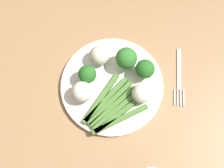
{
  "coord_description": "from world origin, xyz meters",
  "views": [
    {
      "loc": [
        -0.08,
        0.21,
        1.46
      ],
      "look_at": [
        -0.03,
        -0.01,
        0.77
      ],
      "focal_mm": 44.33,
      "sensor_mm": 36.0,
      "label": 1
    }
  ],
  "objects_px": {
    "cauliflower_edge": "(99,55)",
    "cauliflower_back": "(142,93)",
    "broccoli_right": "(126,58)",
    "broccoli_back_right": "(145,69)",
    "broccoli_left": "(87,74)",
    "asparagus_bundle": "(112,107)",
    "dining_table": "(102,99)",
    "fork": "(179,78)",
    "cauliflower_near_center": "(82,92)",
    "plate": "(112,85)"
  },
  "relations": [
    {
      "from": "asparagus_bundle",
      "to": "broccoli_back_right",
      "type": "xyz_separation_m",
      "value": [
        -0.06,
        -0.11,
        0.03
      ]
    },
    {
      "from": "dining_table",
      "to": "cauliflower_edge",
      "type": "height_order",
      "value": "cauliflower_edge"
    },
    {
      "from": "broccoli_left",
      "to": "cauliflower_edge",
      "type": "bearing_deg",
      "value": -104.09
    },
    {
      "from": "cauliflower_edge",
      "to": "broccoli_left",
      "type": "bearing_deg",
      "value": 75.91
    },
    {
      "from": "asparagus_bundle",
      "to": "cauliflower_edge",
      "type": "bearing_deg",
      "value": 62.54
    },
    {
      "from": "cauliflower_near_center",
      "to": "fork",
      "type": "bearing_deg",
      "value": -154.45
    },
    {
      "from": "broccoli_right",
      "to": "cauliflower_edge",
      "type": "relative_size",
      "value": 1.31
    },
    {
      "from": "cauliflower_edge",
      "to": "cauliflower_back",
      "type": "xyz_separation_m",
      "value": [
        -0.13,
        0.08,
        -0.0
      ]
    },
    {
      "from": "broccoli_left",
      "to": "broccoli_right",
      "type": "relative_size",
      "value": 0.84
    },
    {
      "from": "asparagus_bundle",
      "to": "cauliflower_back",
      "type": "relative_size",
      "value": 3.35
    },
    {
      "from": "broccoli_right",
      "to": "cauliflower_near_center",
      "type": "relative_size",
      "value": 1.26
    },
    {
      "from": "plate",
      "to": "cauliflower_back",
      "type": "bearing_deg",
      "value": 170.81
    },
    {
      "from": "cauliflower_back",
      "to": "fork",
      "type": "height_order",
      "value": "cauliflower_back"
    },
    {
      "from": "broccoli_right",
      "to": "broccoli_back_right",
      "type": "bearing_deg",
      "value": 163.33
    },
    {
      "from": "dining_table",
      "to": "cauliflower_edge",
      "type": "distance_m",
      "value": 0.17
    },
    {
      "from": "asparagus_bundle",
      "to": "broccoli_right",
      "type": "xyz_separation_m",
      "value": [
        -0.01,
        -0.13,
        0.03
      ]
    },
    {
      "from": "broccoli_left",
      "to": "broccoli_back_right",
      "type": "bearing_deg",
      "value": -160.96
    },
    {
      "from": "broccoli_right",
      "to": "fork",
      "type": "xyz_separation_m",
      "value": [
        -0.15,
        -0.0,
        -0.05
      ]
    },
    {
      "from": "dining_table",
      "to": "plate",
      "type": "relative_size",
      "value": 4.19
    },
    {
      "from": "cauliflower_near_center",
      "to": "cauliflower_back",
      "type": "relative_size",
      "value": 1.07
    },
    {
      "from": "broccoli_left",
      "to": "cauliflower_near_center",
      "type": "bearing_deg",
      "value": 88.15
    },
    {
      "from": "broccoli_back_right",
      "to": "cauliflower_back",
      "type": "bearing_deg",
      "value": 94.96
    },
    {
      "from": "broccoli_left",
      "to": "cauliflower_edge",
      "type": "distance_m",
      "value": 0.06
    },
    {
      "from": "asparagus_bundle",
      "to": "cauliflower_edge",
      "type": "height_order",
      "value": "cauliflower_edge"
    },
    {
      "from": "broccoli_left",
      "to": "cauliflower_back",
      "type": "relative_size",
      "value": 1.14
    },
    {
      "from": "broccoli_left",
      "to": "fork",
      "type": "distance_m",
      "value": 0.25
    },
    {
      "from": "asparagus_bundle",
      "to": "cauliflower_edge",
      "type": "relative_size",
      "value": 3.24
    },
    {
      "from": "broccoli_left",
      "to": "fork",
      "type": "height_order",
      "value": "broccoli_left"
    },
    {
      "from": "broccoli_right",
      "to": "cauliflower_edge",
      "type": "height_order",
      "value": "broccoli_right"
    },
    {
      "from": "dining_table",
      "to": "fork",
      "type": "distance_m",
      "value": 0.24
    },
    {
      "from": "cauliflower_back",
      "to": "cauliflower_edge",
      "type": "bearing_deg",
      "value": -30.05
    },
    {
      "from": "dining_table",
      "to": "broccoli_right",
      "type": "xyz_separation_m",
      "value": [
        -0.05,
        -0.08,
        0.16
      ]
    },
    {
      "from": "cauliflower_near_center",
      "to": "dining_table",
      "type": "bearing_deg",
      "value": -140.08
    },
    {
      "from": "cauliflower_back",
      "to": "plate",
      "type": "bearing_deg",
      "value": -9.19
    },
    {
      "from": "dining_table",
      "to": "cauliflower_near_center",
      "type": "relative_size",
      "value": 21.02
    },
    {
      "from": "fork",
      "to": "broccoli_left",
      "type": "bearing_deg",
      "value": -84.05
    },
    {
      "from": "asparagus_bundle",
      "to": "cauliflower_back",
      "type": "distance_m",
      "value": 0.08
    },
    {
      "from": "cauliflower_edge",
      "to": "fork",
      "type": "relative_size",
      "value": 0.32
    },
    {
      "from": "dining_table",
      "to": "asparagus_bundle",
      "type": "height_order",
      "value": "asparagus_bundle"
    },
    {
      "from": "cauliflower_edge",
      "to": "fork",
      "type": "xyz_separation_m",
      "value": [
        -0.22,
        -0.01,
        -0.04
      ]
    },
    {
      "from": "cauliflower_back",
      "to": "broccoli_right",
      "type": "bearing_deg",
      "value": -53.36
    },
    {
      "from": "asparagus_bundle",
      "to": "dining_table",
      "type": "bearing_deg",
      "value": 77.07
    },
    {
      "from": "cauliflower_near_center",
      "to": "plate",
      "type": "bearing_deg",
      "value": -145.47
    },
    {
      "from": "cauliflower_back",
      "to": "fork",
      "type": "relative_size",
      "value": 0.31
    },
    {
      "from": "broccoli_left",
      "to": "dining_table",
      "type": "bearing_deg",
      "value": 158.37
    },
    {
      "from": "broccoli_back_right",
      "to": "cauliflower_near_center",
      "type": "height_order",
      "value": "broccoli_back_right"
    },
    {
      "from": "plate",
      "to": "asparagus_bundle",
      "type": "bearing_deg",
      "value": 104.63
    },
    {
      "from": "broccoli_left",
      "to": "cauliflower_edge",
      "type": "height_order",
      "value": "broccoli_left"
    },
    {
      "from": "cauliflower_near_center",
      "to": "cauliflower_edge",
      "type": "relative_size",
      "value": 1.04
    },
    {
      "from": "dining_table",
      "to": "asparagus_bundle",
      "type": "distance_m",
      "value": 0.14
    }
  ]
}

